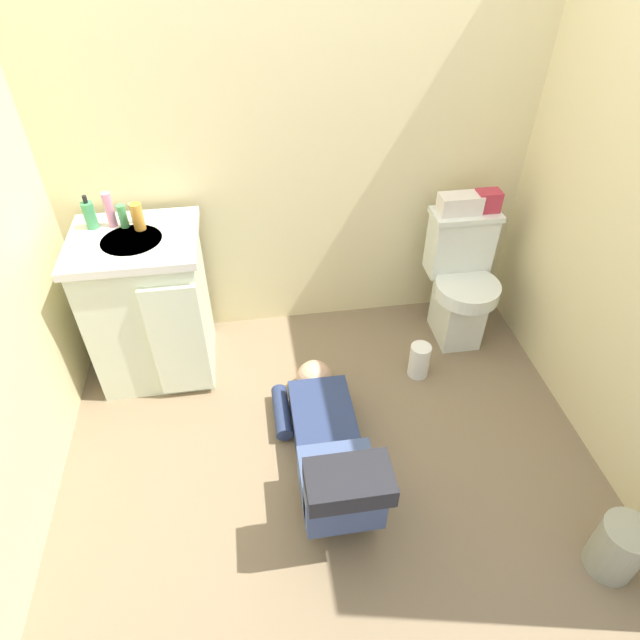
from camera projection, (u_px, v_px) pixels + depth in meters
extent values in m
cube|color=#7D684D|center=(328.00, 451.00, 2.59)|extent=(2.96, 3.04, 0.04)
cube|color=beige|center=(295.00, 119.00, 2.60)|extent=(2.62, 0.08, 2.40)
cube|color=silver|center=(457.00, 310.00, 3.08)|extent=(0.22, 0.30, 0.38)
cylinder|color=silver|center=(467.00, 290.00, 2.91)|extent=(0.35, 0.35, 0.08)
cube|color=silver|center=(460.00, 244.00, 2.94)|extent=(0.34, 0.17, 0.34)
cube|color=silver|center=(466.00, 214.00, 2.82)|extent=(0.36, 0.19, 0.03)
cube|color=silver|center=(151.00, 310.00, 2.76)|extent=(0.56, 0.48, 0.78)
cube|color=silver|center=(133.00, 241.00, 2.50)|extent=(0.60, 0.52, 0.04)
cylinder|color=silver|center=(132.00, 244.00, 2.49)|extent=(0.28, 0.28, 0.05)
cube|color=silver|center=(178.00, 343.00, 2.60)|extent=(0.26, 0.03, 0.66)
cylinder|color=silver|center=(133.00, 213.00, 2.56)|extent=(0.02, 0.02, 0.10)
cube|color=navy|center=(324.00, 429.00, 2.55)|extent=(0.29, 0.52, 0.17)
sphere|color=tan|center=(315.00, 378.00, 2.80)|extent=(0.19, 0.19, 0.19)
cube|color=#41527C|center=(338.00, 484.00, 2.22)|extent=(0.31, 0.28, 0.20)
cube|color=#41527C|center=(345.00, 498.00, 2.04)|extent=(0.31, 0.12, 0.32)
cube|color=black|center=(349.00, 482.00, 1.89)|extent=(0.31, 0.19, 0.09)
cylinder|color=navy|center=(282.00, 412.00, 2.67)|extent=(0.08, 0.30, 0.08)
cube|color=silver|center=(460.00, 204.00, 2.78)|extent=(0.22, 0.11, 0.10)
cube|color=#B22D3F|center=(488.00, 201.00, 2.79)|extent=(0.12, 0.09, 0.11)
cylinder|color=#3F9055|center=(90.00, 215.00, 2.51)|extent=(0.06, 0.06, 0.13)
cylinder|color=black|center=(85.00, 199.00, 2.46)|extent=(0.02, 0.02, 0.04)
cylinder|color=pink|center=(109.00, 210.00, 2.52)|extent=(0.04, 0.04, 0.17)
cylinder|color=#469C54|center=(123.00, 216.00, 2.52)|extent=(0.04, 0.04, 0.11)
cylinder|color=#C6852C|center=(138.00, 217.00, 2.50)|extent=(0.05, 0.05, 0.13)
cylinder|color=#999981|center=(618.00, 548.00, 2.06)|extent=(0.19, 0.19, 0.27)
cylinder|color=white|center=(419.00, 360.00, 2.89)|extent=(0.11, 0.11, 0.20)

